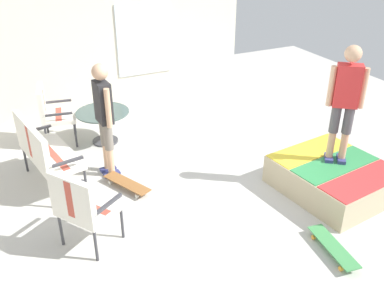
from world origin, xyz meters
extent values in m
cube|color=beige|center=(0.00, 0.00, -0.05)|extent=(12.00, 12.00, 0.10)
cube|color=silver|center=(3.80, 0.50, 1.21)|extent=(0.20, 6.00, 2.42)
cube|color=silver|center=(3.69, -0.40, 1.35)|extent=(0.03, 1.10, 1.40)
cube|color=tan|center=(-0.56, -1.64, 0.21)|extent=(1.62, 1.51, 0.42)
cube|color=red|center=(-1.04, -1.70, 0.43)|extent=(0.63, 1.35, 0.01)
cube|color=#338C4C|center=(-0.56, -1.64, 0.43)|extent=(0.63, 1.35, 0.01)
cube|color=yellow|center=(-0.07, -1.58, 0.43)|extent=(0.63, 1.35, 0.01)
cylinder|color=#B2B2B7|center=(-0.64, -1.00, 0.40)|extent=(1.40, 0.22, 0.05)
cube|color=tan|center=(-0.44, -2.56, 0.19)|extent=(1.49, 0.77, 0.36)
cylinder|color=#38383D|center=(0.83, 1.57, 0.22)|extent=(0.04, 0.04, 0.44)
cylinder|color=#38383D|center=(1.98, 1.78, 0.22)|extent=(0.04, 0.04, 0.44)
cylinder|color=#38383D|center=(0.74, 2.03, 0.22)|extent=(0.04, 0.04, 0.44)
cylinder|color=#38383D|center=(1.89, 2.24, 0.22)|extent=(0.04, 0.04, 0.44)
cube|color=silver|center=(1.36, 1.90, 0.48)|extent=(1.33, 0.76, 0.08)
cube|color=#B74738|center=(1.36, 1.90, 0.52)|extent=(1.21, 0.31, 0.00)
cube|color=silver|center=(1.32, 2.14, 0.77)|extent=(1.24, 0.30, 0.50)
cube|color=#B74738|center=(1.32, 2.14, 0.77)|extent=(0.11, 0.10, 0.46)
cube|color=#38383D|center=(0.76, 1.80, 0.64)|extent=(0.12, 0.47, 0.04)
cube|color=#38383D|center=(1.96, 2.01, 0.64)|extent=(0.12, 0.47, 0.04)
cylinder|color=#38383D|center=(2.36, 1.37, 0.22)|extent=(0.04, 0.04, 0.44)
cylinder|color=#38383D|center=(2.90, 1.28, 0.22)|extent=(0.04, 0.04, 0.44)
cylinder|color=#38383D|center=(2.45, 1.83, 0.22)|extent=(0.04, 0.04, 0.44)
cylinder|color=#38383D|center=(2.98, 1.74, 0.22)|extent=(0.04, 0.04, 0.44)
cube|color=silver|center=(2.67, 1.55, 0.48)|extent=(0.71, 0.65, 0.08)
cube|color=#B74738|center=(2.67, 1.55, 0.52)|extent=(0.59, 0.20, 0.00)
cube|color=silver|center=(2.71, 1.79, 0.77)|extent=(0.62, 0.19, 0.50)
cube|color=#B74738|center=(2.71, 1.79, 0.77)|extent=(0.11, 0.10, 0.46)
cube|color=#38383D|center=(2.39, 1.61, 0.64)|extent=(0.12, 0.47, 0.04)
cube|color=#38383D|center=(2.96, 1.50, 0.64)|extent=(0.12, 0.47, 0.04)
cylinder|color=#38383D|center=(-0.25, 1.39, 0.22)|extent=(0.04, 0.04, 0.44)
cylinder|color=#38383D|center=(0.20, 1.69, 0.22)|extent=(0.04, 0.04, 0.44)
cylinder|color=#38383D|center=(-0.51, 1.78, 0.22)|extent=(0.04, 0.04, 0.44)
cylinder|color=#38383D|center=(-0.06, 2.08, 0.22)|extent=(0.04, 0.04, 0.44)
cube|color=silver|center=(-0.15, 1.73, 0.48)|extent=(0.82, 0.80, 0.08)
cube|color=#B74738|center=(-0.15, 1.73, 0.52)|extent=(0.54, 0.40, 0.00)
cube|color=silver|center=(-0.28, 1.93, 0.77)|extent=(0.56, 0.41, 0.50)
cube|color=#B74738|center=(-0.28, 1.93, 0.77)|extent=(0.13, 0.13, 0.46)
cube|color=#38383D|center=(-0.40, 1.57, 0.64)|extent=(0.29, 0.41, 0.04)
cube|color=#38383D|center=(0.09, 1.89, 0.64)|extent=(0.29, 0.41, 0.04)
cylinder|color=#38383D|center=(2.34, 0.88, 0.28)|extent=(0.06, 0.06, 0.55)
cylinder|color=#38383D|center=(2.34, 0.88, 0.01)|extent=(0.44, 0.44, 0.03)
cylinder|color=#425651|center=(2.34, 0.88, 0.56)|extent=(0.90, 0.90, 0.02)
cube|color=navy|center=(1.21, 1.10, 0.03)|extent=(0.13, 0.25, 0.05)
cylinder|color=tan|center=(1.21, 1.10, 0.25)|extent=(0.10, 0.10, 0.41)
cylinder|color=slate|center=(1.21, 1.10, 0.66)|extent=(0.13, 0.13, 0.41)
cube|color=navy|center=(1.37, 1.11, 0.03)|extent=(0.13, 0.25, 0.05)
cylinder|color=tan|center=(1.37, 1.11, 0.25)|extent=(0.10, 0.10, 0.41)
cylinder|color=slate|center=(1.37, 1.11, 0.66)|extent=(0.13, 0.13, 0.41)
cube|color=#262628|center=(1.29, 1.10, 1.17)|extent=(0.33, 0.20, 0.60)
sphere|color=tan|center=(1.29, 1.10, 1.62)|extent=(0.23, 0.23, 0.23)
cylinder|color=tan|center=(1.09, 1.09, 1.15)|extent=(0.08, 0.08, 0.57)
cylinder|color=tan|center=(1.49, 1.12, 1.15)|extent=(0.08, 0.08, 0.57)
cube|color=navy|center=(-0.51, -1.77, 0.46)|extent=(0.26, 0.23, 0.05)
cylinder|color=tan|center=(-0.51, -1.77, 0.68)|extent=(0.10, 0.10, 0.39)
cylinder|color=#4C4C51|center=(-0.51, -1.77, 1.06)|extent=(0.13, 0.13, 0.39)
cube|color=navy|center=(-0.41, -1.63, 0.46)|extent=(0.26, 0.23, 0.05)
cylinder|color=tan|center=(-0.41, -1.63, 0.68)|extent=(0.10, 0.10, 0.39)
cylinder|color=#4C4C51|center=(-0.41, -1.63, 1.06)|extent=(0.13, 0.13, 0.39)
cube|color=red|center=(-0.46, -1.70, 1.55)|extent=(0.34, 0.36, 0.57)
sphere|color=tan|center=(-0.46, -1.70, 1.97)|extent=(0.22, 0.22, 0.22)
cylinder|color=tan|center=(-0.58, -1.86, 1.53)|extent=(0.08, 0.08, 0.54)
cylinder|color=tan|center=(-0.34, -1.54, 1.53)|extent=(0.08, 0.08, 0.54)
cube|color=brown|center=(0.76, 1.00, 0.09)|extent=(0.81, 0.52, 0.02)
cylinder|color=silver|center=(1.05, 1.05, 0.03)|extent=(0.06, 0.05, 0.06)
cylinder|color=silver|center=(0.98, 1.19, 0.03)|extent=(0.06, 0.05, 0.06)
cylinder|color=silver|center=(0.54, 0.81, 0.03)|extent=(0.06, 0.05, 0.06)
cylinder|color=silver|center=(0.47, 0.96, 0.03)|extent=(0.06, 0.05, 0.06)
cube|color=#3F8C4C|center=(-1.58, -0.74, 0.09)|extent=(0.82, 0.31, 0.02)
cylinder|color=gold|center=(-1.32, -0.85, 0.03)|extent=(0.06, 0.04, 0.06)
cylinder|color=gold|center=(-1.30, -0.69, 0.03)|extent=(0.06, 0.04, 0.06)
cylinder|color=gold|center=(-1.87, -0.78, 0.03)|extent=(0.06, 0.04, 0.06)
cylinder|color=gold|center=(-1.85, -0.62, 0.03)|extent=(0.06, 0.04, 0.06)
camera|label=1|loc=(-4.39, 2.45, 3.51)|focal=40.65mm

